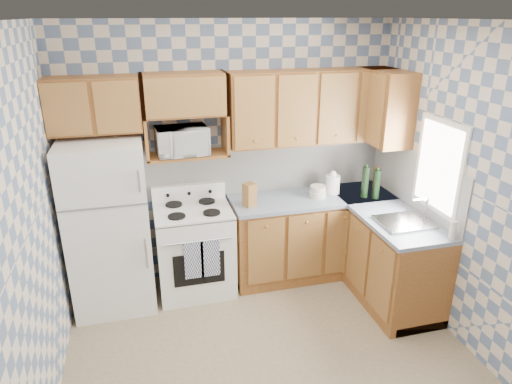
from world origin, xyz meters
TOP-DOWN VIEW (x-y plane):
  - floor at (0.00, 0.00)m, footprint 3.40×3.40m
  - back_wall at (0.00, 1.60)m, footprint 3.40×0.02m
  - right_wall at (1.70, 0.00)m, footprint 0.02×3.20m
  - backsplash_back at (0.40, 1.59)m, footprint 2.60×0.02m
  - backsplash_right at (1.69, 0.80)m, footprint 0.02×1.60m
  - refrigerator at (-1.27, 1.25)m, footprint 0.75×0.70m
  - stove_body at (-0.47, 1.28)m, footprint 0.76×0.65m
  - cooktop at (-0.47, 1.28)m, footprint 0.76×0.65m
  - backguard at (-0.47, 1.55)m, footprint 0.76×0.08m
  - dish_towel_left at (-0.52, 0.93)m, footprint 0.18×0.02m
  - dish_towel_right at (-0.36, 0.93)m, footprint 0.18×0.02m
  - base_cabinets_back at (0.82, 1.30)m, footprint 1.75×0.60m
  - base_cabinets_right at (1.40, 0.80)m, footprint 0.60×1.60m
  - countertop_back at (0.82, 1.30)m, footprint 1.77×0.63m
  - countertop_right at (1.40, 0.80)m, footprint 0.63×1.60m
  - upper_cabinets_back at (0.82, 1.44)m, footprint 1.75×0.33m
  - upper_cabinets_fridge at (-1.29, 1.44)m, footprint 0.82×0.33m
  - upper_cabinets_right at (1.53, 1.25)m, footprint 0.33×0.70m
  - microwave_shelf at (-0.47, 1.44)m, footprint 0.80×0.33m
  - microwave at (-0.52, 1.42)m, footprint 0.52×0.37m
  - sink at (1.40, 0.45)m, footprint 0.48×0.40m
  - window at (1.69, 0.45)m, footprint 0.02×0.66m
  - bottle_0 at (1.34, 1.14)m, footprint 0.07×0.07m
  - bottle_1 at (1.44, 1.08)m, footprint 0.07×0.07m
  - bottle_2 at (1.49, 1.18)m, footprint 0.07×0.07m
  - knife_block at (0.10, 1.21)m, footprint 0.14×0.14m
  - electric_kettle at (1.06, 1.33)m, footprint 0.16×0.16m
  - food_containers at (0.86, 1.26)m, footprint 0.18×0.18m
  - soap_bottle at (1.62, 0.06)m, footprint 0.06×0.06m

SIDE VIEW (x-z plane):
  - floor at x=0.00m, z-range 0.00..0.00m
  - base_cabinets_back at x=0.82m, z-range 0.00..0.88m
  - base_cabinets_right at x=1.40m, z-range 0.00..0.88m
  - stove_body at x=-0.47m, z-range 0.00..0.90m
  - dish_towel_left at x=-0.52m, z-range 0.34..0.73m
  - dish_towel_right at x=-0.36m, z-range 0.34..0.73m
  - refrigerator at x=-1.27m, z-range 0.00..1.68m
  - countertop_back at x=0.82m, z-range 0.88..0.92m
  - countertop_right at x=1.40m, z-range 0.88..0.92m
  - cooktop at x=-0.47m, z-range 0.89..0.92m
  - sink at x=1.40m, z-range 0.91..0.94m
  - food_containers at x=0.86m, z-range 0.92..1.04m
  - backguard at x=-0.47m, z-range 0.92..1.08m
  - soap_bottle at x=1.62m, z-range 0.92..1.09m
  - electric_kettle at x=1.06m, z-range 0.92..1.12m
  - knife_block at x=0.10m, z-range 0.92..1.16m
  - bottle_2 at x=1.49m, z-range 0.92..1.21m
  - bottle_1 at x=1.44m, z-range 0.92..1.23m
  - bottle_0 at x=1.34m, z-range 0.92..1.25m
  - backsplash_back at x=0.40m, z-range 0.92..1.48m
  - backsplash_right at x=1.69m, z-range 0.92..1.48m
  - back_wall at x=0.00m, z-range 0.00..2.70m
  - right_wall at x=1.70m, z-range 0.00..2.70m
  - microwave_shelf at x=-0.47m, z-range 1.42..1.45m
  - window at x=1.69m, z-range 1.02..1.88m
  - microwave at x=-0.52m, z-range 1.45..1.72m
  - upper_cabinets_back at x=0.82m, z-range 1.48..2.22m
  - upper_cabinets_right at x=1.53m, z-range 1.48..2.22m
  - upper_cabinets_fridge at x=-1.29m, z-range 1.72..2.22m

